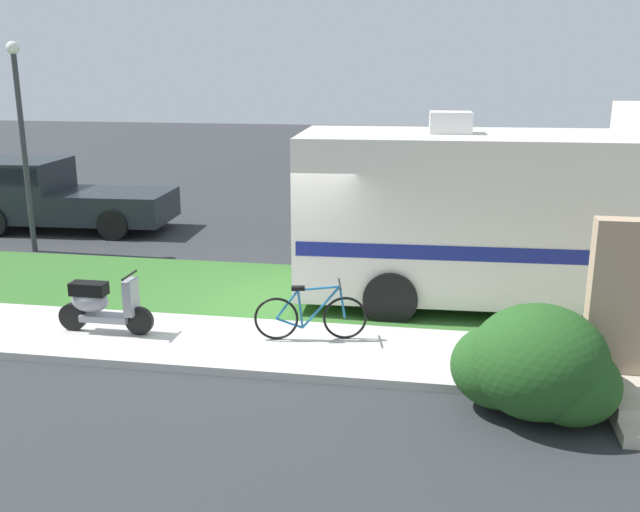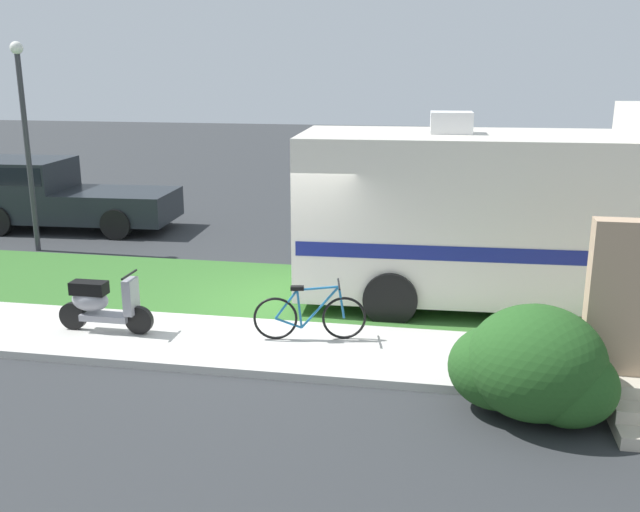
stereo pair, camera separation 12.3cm
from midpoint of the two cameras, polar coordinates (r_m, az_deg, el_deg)
The scene contains 11 objects.
ground_plane at distance 11.84m, azimuth -3.07°, elevation -5.37°, with size 80.00×80.00×0.00m, color #2D3033.
sidewalk at distance 10.74m, azimuth -4.56°, elevation -7.28°, with size 24.00×2.00×0.12m.
grass_strip at distance 13.21m, azimuth -1.57°, elevation -2.97°, with size 24.00×3.40×0.08m.
motorhome_rv at distance 12.66m, azimuth 15.97°, elevation 3.35°, with size 7.40×2.98×3.54m.
scooter at distance 11.46m, azimuth -17.00°, elevation -3.68°, with size 1.54×0.50×0.97m.
bicycle at distance 10.67m, azimuth -0.50°, elevation -4.85°, with size 1.69×0.53×0.89m.
pickup_truck_near at distance 19.63m, azimuth -20.63°, elevation 4.86°, with size 5.29×2.34×1.81m.
bush_by_porch at distance 8.89m, azimuth 17.23°, elevation -8.67°, with size 1.97×1.48×1.40m.
bottle_green at distance 10.85m, azimuth 22.33°, elevation -7.14°, with size 0.08×0.08×0.29m.
bottle_spare at distance 10.81m, azimuth 20.75°, elevation -7.12°, with size 0.07×0.07×0.26m.
street_lamp_post at distance 17.13m, azimuth -22.57°, elevation 9.50°, with size 0.28×0.28×4.66m.
Camera 2 is at (2.67, -10.77, 4.15)m, focal length 39.52 mm.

